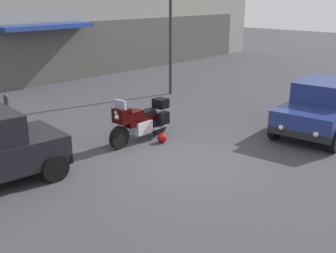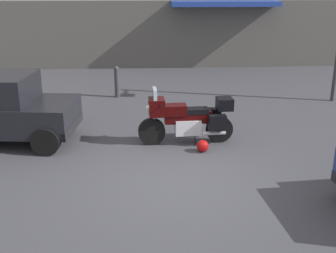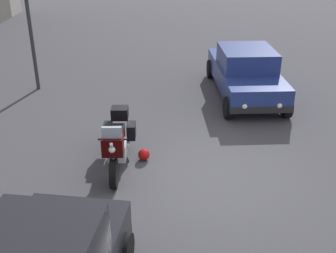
% 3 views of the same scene
% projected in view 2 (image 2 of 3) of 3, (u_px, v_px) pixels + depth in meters
% --- Properties ---
extents(ground_plane, '(80.00, 80.00, 0.00)m').
position_uv_depth(ground_plane, '(179.00, 181.00, 8.52)').
color(ground_plane, '#38383D').
extents(motorcycle, '(2.26, 0.78, 1.36)m').
position_uv_depth(motorcycle, '(188.00, 118.00, 10.25)').
color(motorcycle, black).
rests_on(motorcycle, ground).
extents(helmet, '(0.28, 0.28, 0.28)m').
position_uv_depth(helmet, '(203.00, 146.00, 9.89)').
color(helmet, '#990C0C').
rests_on(helmet, ground).
extents(bollard_curbside, '(0.16, 0.16, 1.02)m').
position_uv_depth(bollard_curbside, '(117.00, 81.00, 14.20)').
color(bollard_curbside, '#333338').
rests_on(bollard_curbside, ground).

